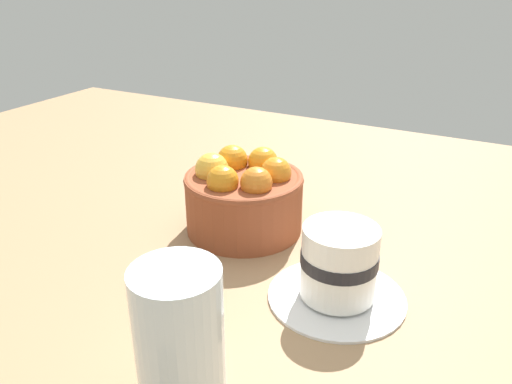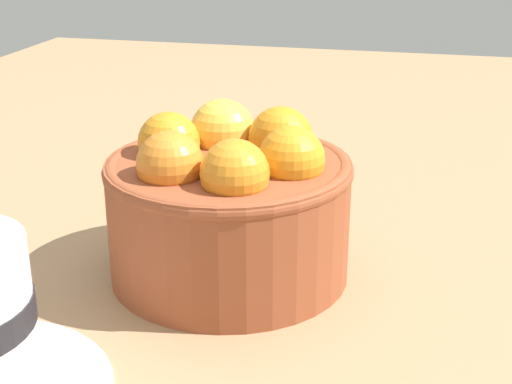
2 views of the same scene
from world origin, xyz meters
The scene contains 4 objects.
ground_plane centered at (0.00, 0.00, -1.87)cm, with size 149.35×101.07×3.74cm, color #997551.
terracotta_bowl centered at (0.04, 0.00, 4.65)cm, with size 14.55×14.55×9.89cm.
coffee_cup centered at (-15.23, 8.45, 3.55)cm, with size 13.73×13.73×7.91cm.
water_glass centered at (-9.54, 26.61, 5.99)cm, with size 6.48×6.48×11.97cm, color silver.
Camera 1 is at (-27.68, 49.36, 30.71)cm, focal length 35.68 mm.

